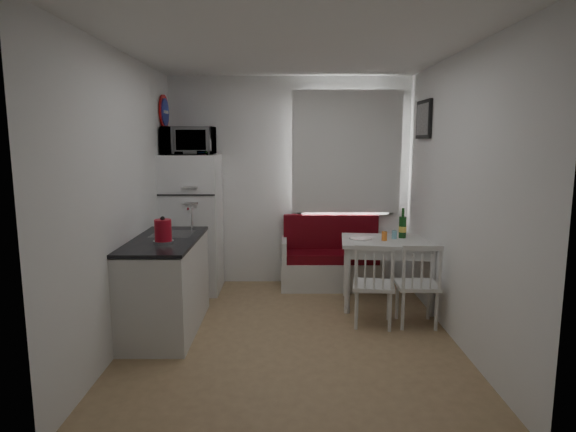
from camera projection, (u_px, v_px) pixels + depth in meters
name	position (u px, v px, depth m)	size (l,w,h in m)	color
floor	(291.00, 335.00, 4.55)	(3.00, 3.50, 0.02)	#94754E
ceiling	(291.00, 49.00, 4.14)	(3.00, 3.50, 0.02)	white
wall_back	(290.00, 182.00, 6.07)	(3.00, 0.02, 2.60)	white
wall_front	(294.00, 238.00, 2.61)	(3.00, 0.02, 2.60)	white
wall_left	(125.00, 199.00, 4.34)	(0.02, 3.50, 2.60)	white
wall_right	(457.00, 199.00, 4.35)	(0.02, 3.50, 2.60)	white
window	(346.00, 156.00, 5.99)	(1.22, 0.06, 1.47)	silver
curtain	(347.00, 152.00, 5.92)	(1.35, 0.02, 1.50)	white
kitchen_counter	(166.00, 284.00, 4.63)	(0.62, 1.32, 1.16)	silver
wall_sign	(165.00, 112.00, 5.64)	(0.40, 0.40, 0.03)	navy
picture_frame	(423.00, 119.00, 5.32)	(0.04, 0.52, 0.42)	black
bench	(331.00, 264.00, 5.99)	(1.25, 0.48, 0.89)	silver
dining_table	(388.00, 247.00, 5.27)	(1.06, 0.80, 0.75)	silver
chair_left	(375.00, 276.00, 4.65)	(0.45, 0.44, 0.45)	silver
chair_right	(420.00, 276.00, 4.65)	(0.41, 0.39, 0.45)	silver
fridge	(192.00, 224.00, 5.80)	(0.66, 0.66, 1.65)	white
microwave	(189.00, 141.00, 5.59)	(0.59, 0.40, 0.32)	white
kettle	(163.00, 231.00, 4.31)	(0.18, 0.18, 0.24)	#AA0D1E
wine_bottle	(403.00, 223.00, 5.33)	(0.08, 0.08, 0.33)	#164619
drinking_glass_orange	(384.00, 236.00, 5.20)	(0.06, 0.06, 0.10)	orange
drinking_glass_blue	(394.00, 235.00, 5.30)	(0.05, 0.05, 0.09)	#79BACE
plate	(360.00, 238.00, 5.28)	(0.24, 0.24, 0.02)	white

